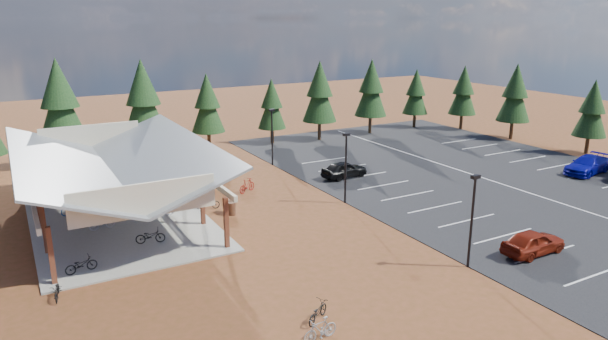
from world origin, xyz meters
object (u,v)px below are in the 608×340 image
(trash_bin_0, at_px, (229,207))
(bike_7, at_px, (128,176))
(bike_1, at_px, (102,222))
(bike_12, at_px, (318,312))
(trash_bin_1, at_px, (231,208))
(bike_3, at_px, (59,188))
(bike_5, at_px, (162,209))
(bike_pavilion, at_px, (112,162))
(lamp_post_2, at_px, (272,133))
(bike_15, at_px, (247,185))
(bike_13, at_px, (320,330))
(bike_8, at_px, (57,291))
(car_0, at_px, (533,242))
(bike_16, at_px, (208,204))
(car_7, at_px, (587,165))
(bike_2, at_px, (75,208))
(car_4, at_px, (344,169))
(lamp_post_1, at_px, (346,163))
(bike_4, at_px, (150,236))
(bike_0, at_px, (81,265))
(bike_6, at_px, (125,193))
(lamp_post_0, at_px, (472,215))

(trash_bin_0, relative_size, bike_7, 0.59)
(bike_1, height_order, bike_12, bike_1)
(trash_bin_1, distance_m, bike_7, 11.97)
(bike_3, relative_size, bike_5, 0.93)
(bike_pavilion, height_order, lamp_post_2, lamp_post_2)
(bike_15, bearing_deg, bike_13, 136.50)
(bike_8, relative_size, car_0, 0.37)
(bike_16, xyz_separation_m, car_7, (31.44, -7.22, 0.37))
(bike_2, relative_size, car_4, 0.45)
(lamp_post_1, distance_m, bike_15, 8.13)
(lamp_post_2, distance_m, bike_12, 26.68)
(bike_13, bearing_deg, bike_7, 178.28)
(lamp_post_1, xyz_separation_m, car_0, (4.40, -12.57, -2.25))
(bike_8, distance_m, bike_12, 12.51)
(bike_4, xyz_separation_m, bike_8, (-5.45, -4.24, -0.15))
(bike_8, relative_size, car_7, 0.29)
(bike_3, bearing_deg, bike_16, -126.50)
(lamp_post_2, relative_size, bike_5, 2.80)
(bike_2, bearing_deg, bike_pavilion, -131.36)
(bike_pavilion, bearing_deg, bike_0, -112.62)
(bike_7, bearing_deg, trash_bin_0, -154.06)
(bike_1, distance_m, bike_7, 10.49)
(car_4, bearing_deg, lamp_post_1, 141.85)
(trash_bin_0, distance_m, bike_1, 8.19)
(trash_bin_1, bearing_deg, car_7, -10.10)
(bike_4, relative_size, car_0, 0.42)
(bike_8, bearing_deg, bike_2, 89.22)
(bike_6, height_order, bike_8, bike_6)
(bike_7, relative_size, car_7, 0.30)
(bike_16, bearing_deg, bike_1, -77.80)
(bike_5, bearing_deg, bike_13, 176.63)
(bike_0, xyz_separation_m, bike_13, (7.77, -11.27, -0.02))
(trash_bin_0, distance_m, bike_2, 10.35)
(lamp_post_0, bearing_deg, car_4, 78.80)
(bike_15, bearing_deg, bike_pavilion, 65.78)
(bike_3, xyz_separation_m, bike_7, (5.21, 0.99, -0.05))
(bike_8, bearing_deg, bike_1, 76.95)
(bike_1, relative_size, car_7, 0.31)
(bike_1, bearing_deg, car_7, -101.40)
(trash_bin_0, relative_size, bike_3, 0.53)
(bike_0, height_order, bike_16, bike_0)
(bike_5, relative_size, bike_12, 1.12)
(bike_15, bearing_deg, bike_3, 35.94)
(bike_4, bearing_deg, bike_12, -144.42)
(bike_3, relative_size, bike_13, 1.01)
(lamp_post_0, relative_size, bike_16, 3.19)
(trash_bin_0, bearing_deg, lamp_post_0, -60.09)
(car_0, bearing_deg, bike_3, 41.53)
(bike_0, relative_size, bike_2, 0.90)
(bike_1, distance_m, bike_15, 11.42)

